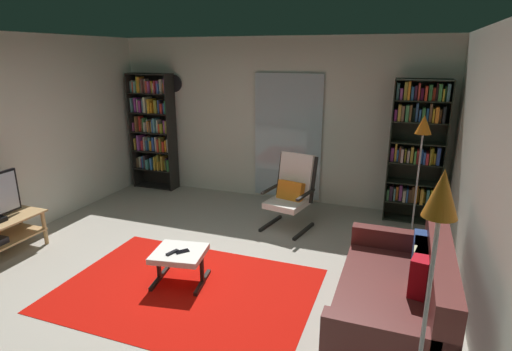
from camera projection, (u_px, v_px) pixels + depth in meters
ground_plane at (190, 281)px, 4.41m from camera, size 7.02×7.02×0.00m
wall_back at (274, 120)px, 6.65m from camera, size 5.60×0.06×2.60m
wall_right at (495, 195)px, 3.14m from camera, size 0.06×6.00×2.60m
glass_door_panel at (288, 137)px, 6.58m from camera, size 1.10×0.01×2.00m
area_rug at (186, 290)px, 4.23m from camera, size 2.58×1.80×0.01m
bookshelf_near_tv at (153, 128)px, 7.23m from camera, size 0.78×0.30×2.02m
bookshelf_near_sofa at (417, 146)px, 5.72m from camera, size 0.74×0.30×2.02m
leather_sofa at (399, 298)px, 3.55m from camera, size 0.89×1.76×0.85m
lounge_armchair at (291, 190)px, 5.66m from camera, size 0.68×0.75×1.02m
ottoman at (179, 257)px, 4.30m from camera, size 0.59×0.56×0.36m
tv_remote at (172, 252)px, 4.23m from camera, size 0.08×0.15×0.02m
cell_phone at (182, 251)px, 4.26m from camera, size 0.14×0.15×0.01m
floor_lamp_by_sofa at (435, 244)px, 2.05m from camera, size 0.22×0.22×1.81m
floor_lamp_by_shelf at (422, 139)px, 5.12m from camera, size 0.22×0.22×1.62m
wall_clock at (174, 83)px, 7.01m from camera, size 0.29×0.03×0.29m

